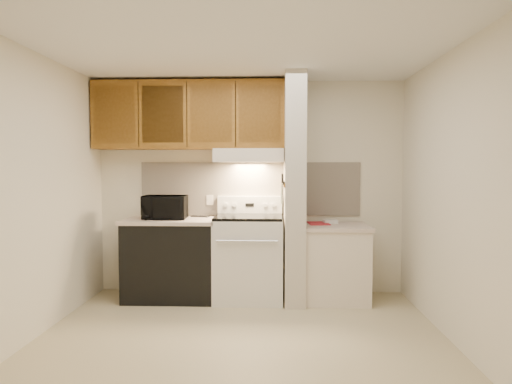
{
  "coord_description": "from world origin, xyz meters",
  "views": [
    {
      "loc": [
        0.27,
        -3.92,
        1.5
      ],
      "look_at": [
        0.1,
        0.75,
        1.24
      ],
      "focal_mm": 32.0,
      "sensor_mm": 36.0,
      "label": 1
    }
  ],
  "objects": [
    {
      "name": "cooktop",
      "position": [
        0.0,
        1.16,
        0.94
      ],
      "size": [
        0.74,
        0.64,
        0.03
      ],
      "primitive_type": "cube",
      "color": "black",
      "rests_on": "range_body"
    },
    {
      "name": "knife_strip",
      "position": [
        0.39,
        1.1,
        1.32
      ],
      "size": [
        0.02,
        0.42,
        0.04
      ],
      "primitive_type": "cube",
      "color": "black",
      "rests_on": "partition_pillar"
    },
    {
      "name": "right_cab_base",
      "position": [
        0.97,
        1.15,
        0.4
      ],
      "size": [
        0.7,
        0.6,
        0.81
      ],
      "primitive_type": "cube",
      "color": "beige",
      "rests_on": "floor"
    },
    {
      "name": "pillar_trim",
      "position": [
        0.39,
        1.15,
        1.3
      ],
      "size": [
        0.01,
        0.7,
        0.04
      ],
      "primitive_type": "cube",
      "color": "brown",
      "rests_on": "partition_pillar"
    },
    {
      "name": "range_knob_left_outer",
      "position": [
        -0.28,
        1.4,
        1.05
      ],
      "size": [
        0.05,
        0.02,
        0.05
      ],
      "primitive_type": "cylinder",
      "rotation": [
        1.57,
        0.0,
        0.0
      ],
      "color": "silver",
      "rests_on": "range_backguard"
    },
    {
      "name": "knife_blade_d",
      "position": [
        0.38,
        1.19,
        1.22
      ],
      "size": [
        0.01,
        0.04,
        0.16
      ],
      "primitive_type": "cube",
      "color": "silver",
      "rests_on": "knife_strip"
    },
    {
      "name": "wall_left",
      "position": [
        -1.8,
        0.0,
        1.25
      ],
      "size": [
        0.02,
        3.0,
        2.5
      ],
      "primitive_type": "cube",
      "color": "beige",
      "rests_on": "floor"
    },
    {
      "name": "range_hood",
      "position": [
        0.0,
        1.28,
        1.62
      ],
      "size": [
        0.78,
        0.44,
        0.15
      ],
      "primitive_type": "cube",
      "color": "beige",
      "rests_on": "upper_cabinets"
    },
    {
      "name": "partition_pillar",
      "position": [
        0.51,
        1.15,
        1.25
      ],
      "size": [
        0.22,
        0.7,
        2.5
      ],
      "primitive_type": "cube",
      "color": "beige",
      "rests_on": "floor"
    },
    {
      "name": "range_display",
      "position": [
        0.0,
        1.4,
        1.05
      ],
      "size": [
        0.1,
        0.01,
        0.04
      ],
      "primitive_type": "cube",
      "color": "black",
      "rests_on": "range_backguard"
    },
    {
      "name": "cab_door_c",
      "position": [
        -0.42,
        1.17,
        2.08
      ],
      "size": [
        0.46,
        0.01,
        0.63
      ],
      "primitive_type": "cube",
      "color": "brown",
      "rests_on": "upper_cabinets"
    },
    {
      "name": "microwave",
      "position": [
        -0.94,
        1.15,
        1.04
      ],
      "size": [
        0.49,
        0.34,
        0.26
      ],
      "primitive_type": "imported",
      "rotation": [
        0.0,
        0.0,
        0.03
      ],
      "color": "black",
      "rests_on": "left_countertop"
    },
    {
      "name": "cab_door_a",
      "position": [
        -1.51,
        1.17,
        2.08
      ],
      "size": [
        0.46,
        0.01,
        0.63
      ],
      "primitive_type": "cube",
      "color": "brown",
      "rests_on": "upper_cabinets"
    },
    {
      "name": "backsplash",
      "position": [
        0.0,
        1.49,
        1.24
      ],
      "size": [
        2.6,
        0.02,
        0.63
      ],
      "primitive_type": "cube",
      "color": "#F0DDC7",
      "rests_on": "wall_back"
    },
    {
      "name": "knife_handle_d",
      "position": [
        0.38,
        1.18,
        1.37
      ],
      "size": [
        0.02,
        0.02,
        0.1
      ],
      "primitive_type": "cylinder",
      "color": "black",
      "rests_on": "knife_strip"
    },
    {
      "name": "left_countertop",
      "position": [
        -0.88,
        1.17,
        0.89
      ],
      "size": [
        1.04,
        0.67,
        0.04
      ],
      "primitive_type": "cube",
      "color": "beige",
      "rests_on": "dishwasher_front"
    },
    {
      "name": "hood_lip",
      "position": [
        0.0,
        1.07,
        1.58
      ],
      "size": [
        0.78,
        0.04,
        0.06
      ],
      "primitive_type": "cube",
      "color": "beige",
      "rests_on": "range_hood"
    },
    {
      "name": "knife_blade_e",
      "position": [
        0.38,
        1.27,
        1.21
      ],
      "size": [
        0.01,
        0.04,
        0.18
      ],
      "primitive_type": "cube",
      "color": "silver",
      "rests_on": "knife_strip"
    },
    {
      "name": "outlet",
      "position": [
        -0.48,
        1.48,
        1.1
      ],
      "size": [
        0.08,
        0.01,
        0.12
      ],
      "primitive_type": "cube",
      "color": "beige",
      "rests_on": "backsplash"
    },
    {
      "name": "white_box",
      "position": [
        0.93,
        1.3,
        0.87
      ],
      "size": [
        0.17,
        0.13,
        0.04
      ],
      "primitive_type": "cube",
      "rotation": [
        0.0,
        0.0,
        0.16
      ],
      "color": "white",
      "rests_on": "right_countertop"
    },
    {
      "name": "range_knob_right_outer",
      "position": [
        0.28,
        1.4,
        1.05
      ],
      "size": [
        0.05,
        0.02,
        0.05
      ],
      "primitive_type": "cylinder",
      "rotation": [
        1.57,
        0.0,
        0.0
      ],
      "color": "silver",
      "rests_on": "range_backguard"
    },
    {
      "name": "cab_door_d",
      "position": [
        0.13,
        1.17,
        2.08
      ],
      "size": [
        0.46,
        0.01,
        0.63
      ],
      "primitive_type": "cube",
      "color": "brown",
      "rests_on": "upper_cabinets"
    },
    {
      "name": "oven_window",
      "position": [
        0.0,
        0.84,
        0.5
      ],
      "size": [
        0.5,
        0.01,
        0.3
      ],
      "primitive_type": "cube",
      "color": "black",
      "rests_on": "range_body"
    },
    {
      "name": "range_backguard",
      "position": [
        0.0,
        1.44,
        1.05
      ],
      "size": [
        0.76,
        0.08,
        0.2
      ],
      "primitive_type": "cube",
      "color": "silver",
      "rests_on": "range_body"
    },
    {
      "name": "floor",
      "position": [
        0.0,
        0.0,
        0.0
      ],
      "size": [
        3.6,
        3.6,
        0.0
      ],
      "primitive_type": "plane",
      "color": "#C3B38B",
      "rests_on": "ground"
    },
    {
      "name": "knife_handle_a",
      "position": [
        0.38,
        0.94,
        1.37
      ],
      "size": [
        0.02,
        0.02,
        0.1
      ],
      "primitive_type": "cylinder",
      "color": "black",
      "rests_on": "knife_strip"
    },
    {
      "name": "oven_mitt",
      "position": [
        0.38,
        1.32,
        1.19
      ],
      "size": [
        0.03,
        0.09,
        0.23
      ],
      "primitive_type": "cube",
      "color": "slate",
      "rests_on": "partition_pillar"
    },
    {
      "name": "range_knob_right_inner",
      "position": [
        0.18,
        1.4,
        1.05
      ],
      "size": [
        0.05,
        0.02,
        0.05
      ],
      "primitive_type": "cylinder",
      "rotation": [
        1.57,
        0.0,
        0.0
      ],
      "color": "silver",
      "rests_on": "range_backguard"
    },
    {
      "name": "red_folder",
      "position": [
        0.79,
        1.25,
        0.86
      ],
      "size": [
        0.25,
        0.32,
        0.01
      ],
      "primitive_type": "cube",
      "rotation": [
        0.0,
        0.0,
        0.08
      ],
      "color": "#B72630",
      "rests_on": "right_countertop"
    },
    {
      "name": "cab_gap_a",
      "position": [
        -1.23,
        1.16,
        2.08
      ],
      "size": [
        0.01,
        0.01,
        0.73
      ],
      "primitive_type": "cube",
      "color": "black",
      "rests_on": "upper_cabinets"
    },
    {
      "name": "upper_cabinets",
      "position": [
        -0.69,
        1.32,
        2.08
      ],
      "size": [
        2.18,
        0.33,
        0.77
      ],
      "primitive_type": "cube",
      "color": "brown",
      "rests_on": "wall_back"
    },
    {
      "name": "wall_right",
      "position": [
        1.8,
        0.0,
        1.25
      ],
      "size": [
        0.02,
        3.0,
        2.5
      ],
      "primitive_type": "cube",
      "color": "beige",
      "rests_on": "floor"
    },
    {
      "name": "cab_door_b",
      "position": [
        -0.96,
        1.17,
        2.08
      ],
      "size": [
        0.46,
        0.01,
        0.63
      ],
      "primitive_type": "cube",
      "color": "brown",
      "rests_on": "upper_cabinets"
    },
    {
      "name": "ceiling",
      "position": [
        0.0,
        0.0,
        2.5
      ],
      "size": [
        3.6,
        3.6,
        0.0
      ],
      "primitive_type": "plane",
      "rotation": [
        3.14,
        0.0,
        0.0
      ],
      "color": "white",
      "rests_on": "wall_back"
    },
    {
      "name": "right_countertop",
      "position": [
        0.97,
        1.15,
        0.83
      ],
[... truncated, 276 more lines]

